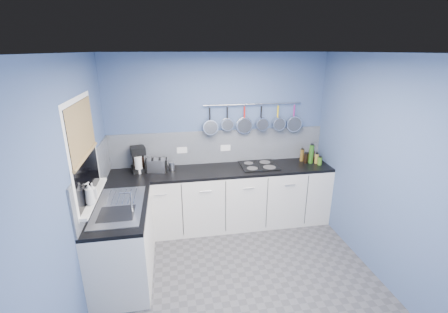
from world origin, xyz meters
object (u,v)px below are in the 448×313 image
object	(u,v)px
paper_towel	(139,165)
coffee_maker	(139,159)
hob	(259,165)
canister	(172,166)
toaster	(156,165)
soap_bottle_b	(93,191)
soap_bottle_a	(89,194)

from	to	relation	value
paper_towel	coffee_maker	size ratio (longest dim) A/B	0.67
hob	coffee_maker	bearing A→B (deg)	177.20
paper_towel	coffee_maker	xyz separation A→B (m)	(-0.00, 0.06, 0.06)
canister	paper_towel	bearing A→B (deg)	-175.86
paper_towel	toaster	bearing A→B (deg)	5.04
toaster	canister	xyz separation A→B (m)	(0.21, 0.01, -0.03)
paper_towel	canister	xyz separation A→B (m)	(0.45, 0.03, -0.06)
toaster	canister	size ratio (longest dim) A/B	2.38
toaster	hob	distance (m)	1.48
soap_bottle_b	canister	xyz separation A→B (m)	(0.82, 1.06, -0.18)
coffee_maker	canister	bearing A→B (deg)	-18.32
hob	soap_bottle_a	bearing A→B (deg)	-151.36
canister	soap_bottle_b	bearing A→B (deg)	-127.64
paper_towel	coffee_maker	bearing A→B (deg)	90.53
paper_towel	hob	xyz separation A→B (m)	(1.72, -0.02, -0.11)
coffee_maker	hob	bearing A→B (deg)	-17.47
toaster	hob	world-z (taller)	toaster
soap_bottle_a	coffee_maker	distance (m)	1.28
soap_bottle_a	canister	size ratio (longest dim) A/B	2.05
soap_bottle_b	canister	size ratio (longest dim) A/B	1.47
coffee_maker	toaster	bearing A→B (deg)	-24.18
soap_bottle_a	canister	bearing A→B (deg)	55.57
soap_bottle_b	coffee_maker	world-z (taller)	coffee_maker
hob	toaster	bearing A→B (deg)	178.30
coffee_maker	toaster	world-z (taller)	coffee_maker
hob	soap_bottle_b	bearing A→B (deg)	-154.25
paper_towel	hob	size ratio (longest dim) A/B	0.45
soap_bottle_b	hob	distance (m)	2.33
soap_bottle_a	canister	xyz separation A→B (m)	(0.82, 1.20, -0.21)
soap_bottle_a	canister	world-z (taller)	soap_bottle_a
toaster	hob	xyz separation A→B (m)	(1.48, -0.04, -0.08)
paper_towel	canister	distance (m)	0.46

